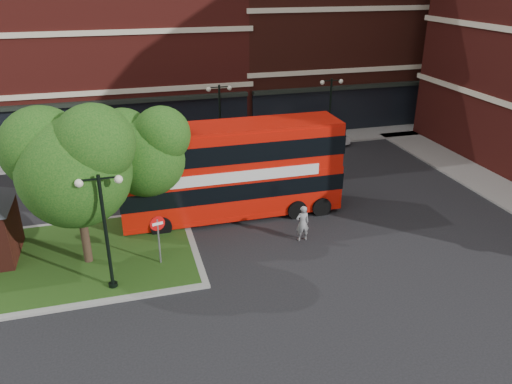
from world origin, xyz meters
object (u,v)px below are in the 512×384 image
object	(u,v)px
car_white	(323,139)
woman	(303,223)
car_silver	(149,149)
bus	(231,165)

from	to	relation	value
car_white	woman	bearing A→B (deg)	146.16
woman	car_silver	bearing A→B (deg)	-67.51
bus	car_white	size ratio (longest dim) A/B	2.83
woman	bus	bearing A→B (deg)	-56.36
bus	car_silver	world-z (taller)	bus
bus	woman	distance (m)	4.81
bus	car_white	bearing A→B (deg)	45.52
car_silver	car_white	bearing A→B (deg)	-92.89
woman	car_silver	size ratio (longest dim) A/B	0.40
car_white	car_silver	bearing A→B (deg)	79.45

